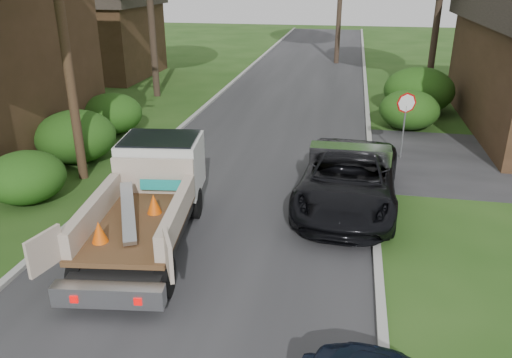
{
  "coord_description": "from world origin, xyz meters",
  "views": [
    {
      "loc": [
        3.14,
        -9.28,
        6.42
      ],
      "look_at": [
        0.81,
        3.11,
        1.2
      ],
      "focal_mm": 35.0,
      "sensor_mm": 36.0,
      "label": 1
    }
  ],
  "objects": [
    {
      "name": "ground",
      "position": [
        0.0,
        0.0,
        0.0
      ],
      "size": [
        120.0,
        120.0,
        0.0
      ],
      "primitive_type": "plane",
      "color": "#1F4313",
      "rests_on": "ground"
    },
    {
      "name": "road",
      "position": [
        0.0,
        10.0,
        0.0
      ],
      "size": [
        8.0,
        90.0,
        0.02
      ],
      "primitive_type": "cube",
      "color": "#28282B",
      "rests_on": "ground"
    },
    {
      "name": "curb_left",
      "position": [
        -4.1,
        10.0,
        0.06
      ],
      "size": [
        0.2,
        90.0,
        0.12
      ],
      "primitive_type": "cube",
      "color": "#9E9E99",
      "rests_on": "ground"
    },
    {
      "name": "curb_right",
      "position": [
        4.1,
        10.0,
        0.06
      ],
      "size": [
        0.2,
        90.0,
        0.12
      ],
      "primitive_type": "cube",
      "color": "#9E9E99",
      "rests_on": "ground"
    },
    {
      "name": "stop_sign",
      "position": [
        5.2,
        9.0,
        1.78
      ],
      "size": [
        0.71,
        0.32,
        2.48
      ],
      "color": "slate",
      "rests_on": "ground"
    },
    {
      "name": "utility_pole",
      "position": [
        -5.48,
        4.98,
        5.17
      ],
      "size": [
        2.42,
        1.25,
        10.0
      ],
      "color": "#382619",
      "rests_on": "ground"
    },
    {
      "name": "house_left_far",
      "position": [
        -13.5,
        22.0,
        3.05
      ],
      "size": [
        7.56,
        7.56,
        6.0
      ],
      "color": "#392717",
      "rests_on": "ground"
    },
    {
      "name": "hedge_left_a",
      "position": [
        -6.2,
        3.0,
        0.77
      ],
      "size": [
        2.34,
        2.34,
        1.53
      ],
      "primitive_type": "ellipsoid",
      "color": "#163E0E",
      "rests_on": "ground"
    },
    {
      "name": "hedge_left_b",
      "position": [
        -6.5,
        6.5,
        0.94
      ],
      "size": [
        2.86,
        2.86,
        1.87
      ],
      "primitive_type": "ellipsoid",
      "color": "#163E0E",
      "rests_on": "ground"
    },
    {
      "name": "hedge_left_c",
      "position": [
        -6.8,
        10.0,
        0.85
      ],
      "size": [
        2.6,
        2.6,
        1.7
      ],
      "primitive_type": "ellipsoid",
      "color": "#163E0E",
      "rests_on": "ground"
    },
    {
      "name": "hedge_right_a",
      "position": [
        5.8,
        13.0,
        0.85
      ],
      "size": [
        2.6,
        2.6,
        1.7
      ],
      "primitive_type": "ellipsoid",
      "color": "#163E0E",
      "rests_on": "ground"
    },
    {
      "name": "hedge_right_b",
      "position": [
        6.5,
        16.0,
        1.1
      ],
      "size": [
        3.38,
        3.38,
        2.21
      ],
      "primitive_type": "ellipsoid",
      "color": "#163E0E",
      "rests_on": "ground"
    },
    {
      "name": "flatbed_truck",
      "position": [
        -1.72,
        1.93,
        1.23
      ],
      "size": [
        3.22,
        6.23,
        2.26
      ],
      "rotation": [
        0.0,
        0.0,
        0.13
      ],
      "color": "black",
      "rests_on": "ground"
    },
    {
      "name": "black_pickup",
      "position": [
        3.31,
        4.5,
        0.83
      ],
      "size": [
        3.13,
        6.15,
        1.67
      ],
      "primitive_type": "imported",
      "rotation": [
        0.0,
        0.0,
        -0.06
      ],
      "color": "black",
      "rests_on": "ground"
    }
  ]
}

